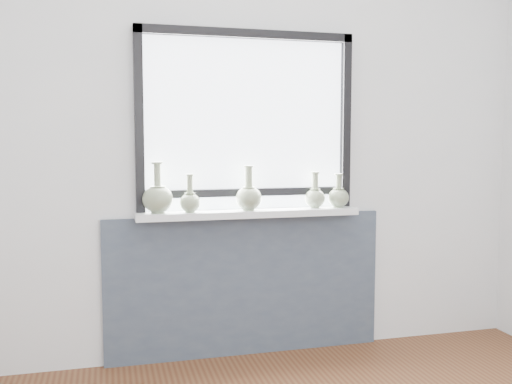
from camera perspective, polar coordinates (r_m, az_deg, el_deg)
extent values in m
cube|color=silver|center=(3.43, -1.11, 5.05)|extent=(3.60, 0.02, 2.60)
cube|color=#414D5B|center=(3.51, -0.96, -9.29)|extent=(1.70, 0.03, 0.86)
cube|color=white|center=(3.36, -0.69, -2.14)|extent=(1.32, 0.18, 0.04)
cube|color=black|center=(3.29, -11.62, 7.11)|extent=(0.05, 0.06, 1.05)
cube|color=black|center=(3.58, 8.92, 6.99)|extent=(0.05, 0.06, 1.05)
cube|color=black|center=(3.44, -0.92, 15.52)|extent=(1.30, 0.06, 0.05)
cube|color=black|center=(3.40, -0.90, -0.02)|extent=(1.20, 0.05, 0.04)
cube|color=white|center=(3.41, -1.01, 6.73)|extent=(1.20, 0.01, 1.00)
cylinder|color=gray|center=(3.26, -9.78, -2.01)|extent=(0.08, 0.08, 0.01)
ellipsoid|color=gray|center=(3.25, -9.80, -0.70)|extent=(0.17, 0.17, 0.16)
cone|color=gray|center=(3.25, -9.81, 0.33)|extent=(0.09, 0.09, 0.03)
cylinder|color=gray|center=(3.24, -9.83, 1.53)|extent=(0.04, 0.04, 0.14)
cylinder|color=gray|center=(3.24, -9.85, 2.89)|extent=(0.07, 0.07, 0.01)
cylinder|color=gray|center=(3.26, -6.61, -1.97)|extent=(0.05, 0.05, 0.01)
ellipsoid|color=gray|center=(3.26, -6.62, -1.08)|extent=(0.12, 0.12, 0.11)
cone|color=gray|center=(3.25, -6.63, -0.33)|extent=(0.07, 0.07, 0.03)
cylinder|color=gray|center=(3.25, -6.64, 0.60)|extent=(0.04, 0.04, 0.11)
cylinder|color=gray|center=(3.24, -6.65, 1.70)|extent=(0.04, 0.04, 0.01)
cylinder|color=gray|center=(3.34, -0.73, -1.78)|extent=(0.07, 0.07, 0.01)
ellipsoid|color=gray|center=(3.33, -0.73, -0.64)|extent=(0.15, 0.15, 0.14)
cone|color=gray|center=(3.32, -0.73, 0.27)|extent=(0.08, 0.08, 0.03)
cylinder|color=gray|center=(3.32, -0.73, 1.34)|extent=(0.05, 0.05, 0.13)
cylinder|color=gray|center=(3.31, -0.74, 2.56)|extent=(0.06, 0.06, 0.01)
cylinder|color=gray|center=(3.48, 5.91, -1.52)|extent=(0.06, 0.06, 0.01)
ellipsoid|color=gray|center=(3.47, 5.91, -0.64)|extent=(0.12, 0.12, 0.11)
cone|color=gray|center=(3.47, 5.92, 0.08)|extent=(0.07, 0.07, 0.03)
cylinder|color=gray|center=(3.46, 5.93, 0.93)|extent=(0.04, 0.04, 0.11)
cylinder|color=gray|center=(3.46, 5.94, 1.93)|extent=(0.05, 0.05, 0.01)
cylinder|color=gray|center=(3.52, 8.22, -1.45)|extent=(0.06, 0.06, 0.01)
ellipsoid|color=gray|center=(3.52, 8.24, -0.57)|extent=(0.13, 0.13, 0.12)
cone|color=gray|center=(3.51, 8.25, 0.16)|extent=(0.07, 0.07, 0.03)
cylinder|color=gray|center=(3.51, 8.26, 0.88)|extent=(0.03, 0.03, 0.10)
cylinder|color=gray|center=(3.51, 8.27, 1.75)|extent=(0.05, 0.05, 0.01)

